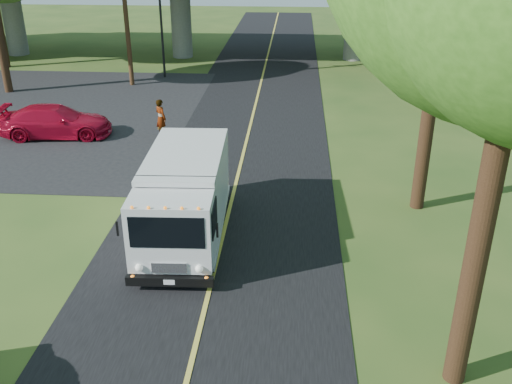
# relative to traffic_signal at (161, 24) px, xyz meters

# --- Properties ---
(road) EXTENTS (7.00, 90.00, 0.02)m
(road) POSITION_rel_traffic_signal_xyz_m (6.00, -16.00, -3.19)
(road) COLOR black
(road) RESTS_ON ground
(parking_lot) EXTENTS (16.00, 18.00, 0.01)m
(parking_lot) POSITION_rel_traffic_signal_xyz_m (-5.00, -8.00, -3.19)
(parking_lot) COLOR black
(parking_lot) RESTS_ON ground
(lane_line) EXTENTS (0.12, 90.00, 0.01)m
(lane_line) POSITION_rel_traffic_signal_xyz_m (6.00, -16.00, -3.17)
(lane_line) COLOR gold
(lane_line) RESTS_ON road
(traffic_signal) EXTENTS (0.18, 0.22, 5.20)m
(traffic_signal) POSITION_rel_traffic_signal_xyz_m (0.00, 0.00, 0.00)
(traffic_signal) COLOR black
(traffic_signal) RESTS_ON ground
(utility_pole) EXTENTS (1.60, 0.26, 9.00)m
(utility_pole) POSITION_rel_traffic_signal_xyz_m (-1.50, -2.00, 1.40)
(utility_pole) COLOR #472D19
(utility_pole) RESTS_ON ground
(step_van) EXTENTS (2.41, 6.04, 2.50)m
(step_van) POSITION_rel_traffic_signal_xyz_m (4.91, -19.52, -1.84)
(step_van) COLOR silver
(step_van) RESTS_ON ground
(red_sedan) EXTENTS (4.96, 2.47, 1.38)m
(red_sedan) POSITION_rel_traffic_signal_xyz_m (-2.42, -11.04, -2.51)
(red_sedan) COLOR #A70A24
(red_sedan) RESTS_ON ground
(pedestrian) EXTENTS (0.72, 0.71, 1.68)m
(pedestrian) POSITION_rel_traffic_signal_xyz_m (2.20, -10.69, -2.36)
(pedestrian) COLOR gray
(pedestrian) RESTS_ON ground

